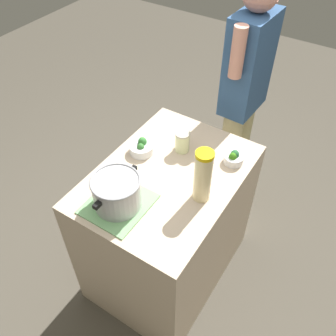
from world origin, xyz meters
The scene contains 9 objects.
ground_plane centered at (0.00, 0.00, 0.00)m, with size 8.00×8.00×0.00m, color #4F493E.
counter_slab centered at (0.00, 0.00, 0.47)m, with size 1.00×0.72×0.94m, color beige.
dish_cloth centered at (-0.31, 0.09, 0.94)m, with size 0.32×0.29×0.01m, color #7FBB79.
cooking_pot centered at (-0.31, 0.09, 1.03)m, with size 0.31×0.24×0.17m.
lemonade_pitcher centered at (-0.04, -0.23, 1.09)m, with size 0.09×0.09×0.30m.
mason_jar centered at (0.21, 0.04, 1.00)m, with size 0.09×0.09×0.13m.
broccoli_bowl_front centered at (0.28, -0.25, 0.97)m, with size 0.11×0.11×0.08m.
broccoli_bowl_center centered at (0.07, 0.23, 0.97)m, with size 0.14×0.14×0.09m.
person_cook centered at (0.85, -0.05, 0.96)m, with size 0.50×0.22×1.73m.
Camera 1 is at (-1.16, -0.74, 2.35)m, focal length 39.17 mm.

